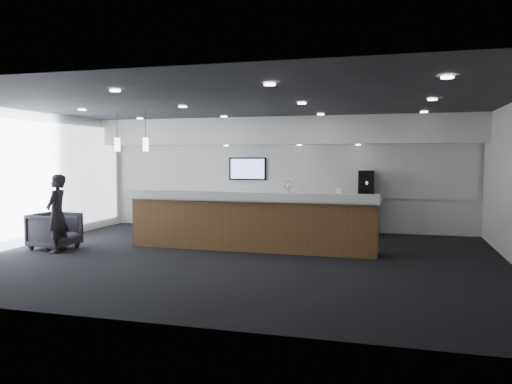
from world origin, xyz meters
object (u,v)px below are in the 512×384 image
(coffee_machine, at_px, (366,184))
(lounge_guest, at_px, (57,213))
(service_counter, at_px, (251,223))
(armchair, at_px, (55,231))

(coffee_machine, height_order, lounge_guest, coffee_machine)
(service_counter, height_order, armchair, service_counter)
(service_counter, xyz_separation_m, lounge_guest, (-3.78, -1.39, 0.24))
(service_counter, distance_m, lounge_guest, 4.03)
(service_counter, relative_size, lounge_guest, 3.31)
(armchair, bearing_deg, coffee_machine, -51.02)
(coffee_machine, distance_m, lounge_guest, 7.34)
(coffee_machine, distance_m, armchair, 7.46)
(service_counter, relative_size, coffee_machine, 7.84)
(service_counter, bearing_deg, coffee_machine, 51.64)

